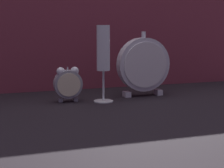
% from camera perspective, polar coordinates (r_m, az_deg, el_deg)
% --- Properties ---
extents(ground_plane, '(4.00, 4.00, 0.00)m').
position_cam_1_polar(ground_plane, '(1.13, 1.30, -3.33)').
color(ground_plane, black).
extents(fabric_backdrop_drape, '(1.34, 0.01, 0.58)m').
position_cam_1_polar(fabric_backdrop_drape, '(1.41, -3.26, 10.98)').
color(fabric_backdrop_drape, brown).
rests_on(fabric_backdrop_drape, ground_plane).
extents(alarm_clock_twin_bell, '(0.09, 0.03, 0.11)m').
position_cam_1_polar(alarm_clock_twin_bell, '(1.18, -6.72, 0.21)').
color(alarm_clock_twin_bell, gray).
rests_on(alarm_clock_twin_bell, ground_plane).
extents(mantel_clock_silver, '(0.18, 0.04, 0.22)m').
position_cam_1_polar(mantel_clock_silver, '(1.27, 4.80, 2.93)').
color(mantel_clock_silver, silver).
rests_on(mantel_clock_silver, ground_plane).
extents(champagne_flute, '(0.06, 0.06, 0.24)m').
position_cam_1_polar(champagne_flute, '(1.16, -1.33, 4.59)').
color(champagne_flute, silver).
rests_on(champagne_flute, ground_plane).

